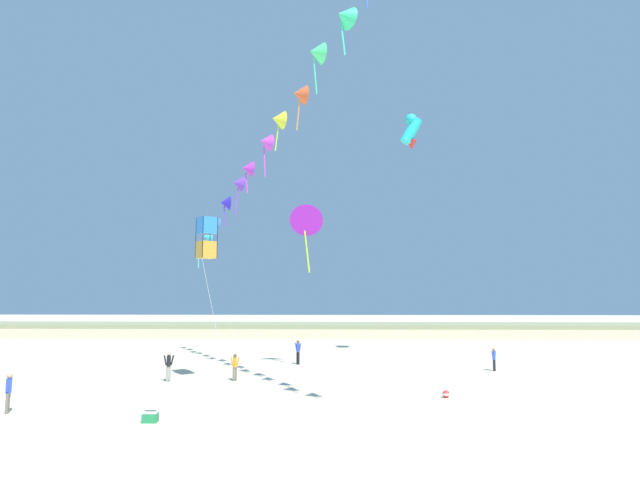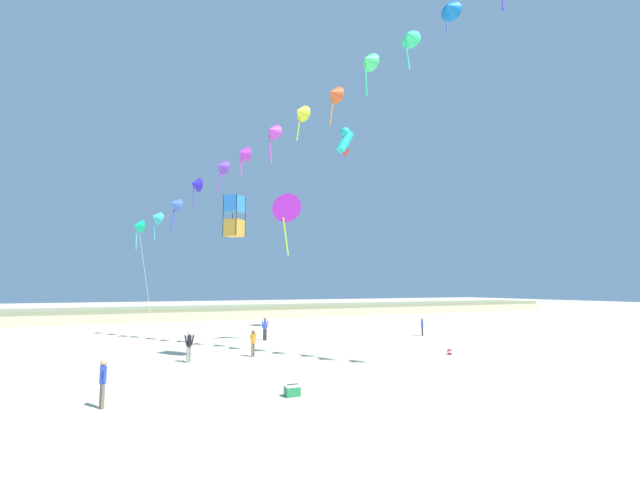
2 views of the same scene
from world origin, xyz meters
name	(u,v)px [view 2 (image 2 of 2)]	position (x,y,z in m)	size (l,w,h in m)	color
ground_plane	(442,397)	(0.00, 0.00, 0.00)	(240.00, 240.00, 0.00)	beige
dune_ridge	(207,312)	(0.00, 46.52, 0.77)	(120.00, 10.29, 1.55)	beige
person_near_left	(265,327)	(-0.67, 19.69, 1.02)	(0.52, 0.47, 1.76)	black
person_near_right	(253,341)	(-3.85, 12.34, 0.91)	(0.52, 0.34, 1.58)	#726656
person_mid_center	(422,326)	(12.71, 16.85, 0.86)	(0.43, 0.41, 1.50)	black
person_far_left	(103,380)	(-11.85, 3.85, 0.97)	(0.24, 0.59, 1.68)	#726656
person_far_right	(189,344)	(-7.68, 11.97, 1.00)	(0.60, 0.27, 1.74)	gray
kite_banner_string	(300,113)	(-1.30, 11.27, 15.47)	(18.59, 32.39, 22.18)	#0FCB81
large_kite_low_lead	(285,207)	(0.08, 17.32, 10.43)	(2.36, 1.81, 5.05)	#C826ED
large_kite_mid_trail	(234,216)	(-5.45, 11.27, 8.37)	(1.34, 1.34, 2.42)	gold
large_kite_high_solo	(345,141)	(8.44, 22.74, 18.69)	(1.94, 1.08, 3.05)	#21CAC5
beach_cooler	(292,391)	(-5.22, 2.56, 0.21)	(0.58, 0.41, 0.46)	#23844C
beach_ball	(450,352)	(7.52, 7.80, 0.18)	(0.36, 0.36, 0.36)	red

